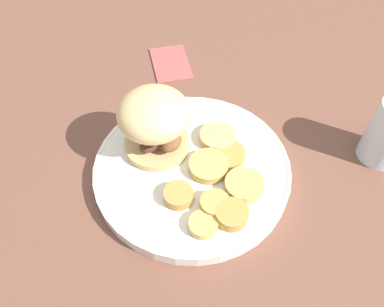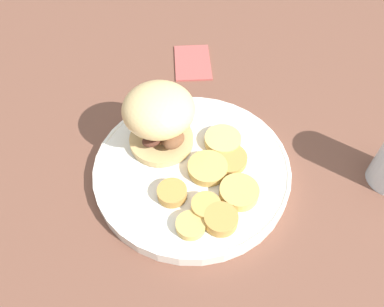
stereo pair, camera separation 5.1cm
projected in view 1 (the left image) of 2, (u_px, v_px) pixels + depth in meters
The scene contains 12 objects.
ground_plane at pixel (192, 173), 0.54m from camera, with size 4.00×4.00×0.00m, color brown.
dinner_plate at pixel (192, 169), 0.53m from camera, with size 0.28×0.28×0.02m.
sandwich at pixel (155, 120), 0.50m from camera, with size 0.10×0.10×0.10m.
potato_round_0 at pixel (179, 195), 0.49m from camera, with size 0.04×0.04×0.01m, color #BC8942.
potato_round_1 at pixel (215, 204), 0.48m from camera, with size 0.04×0.04×0.02m, color tan.
potato_round_2 at pixel (209, 166), 0.52m from camera, with size 0.06×0.06×0.01m, color tan.
potato_round_3 at pixel (232, 214), 0.47m from camera, with size 0.04×0.04×0.02m, color #BC8942.
potato_round_4 at pixel (203, 225), 0.46m from camera, with size 0.04×0.04×0.01m, color tan.
potato_round_5 at pixel (218, 137), 0.55m from camera, with size 0.05×0.05×0.01m, color #DBB766.
potato_round_6 at pixel (227, 154), 0.53m from camera, with size 0.05×0.05×0.01m, color #BC8942.
potato_round_7 at pixel (244, 185), 0.50m from camera, with size 0.05×0.05×0.01m, color tan.
napkin at pixel (171, 63), 0.70m from camera, with size 0.10×0.07×0.01m, color #B24C47.
Camera 1 is at (0.02, 0.31, 0.45)m, focal length 35.00 mm.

